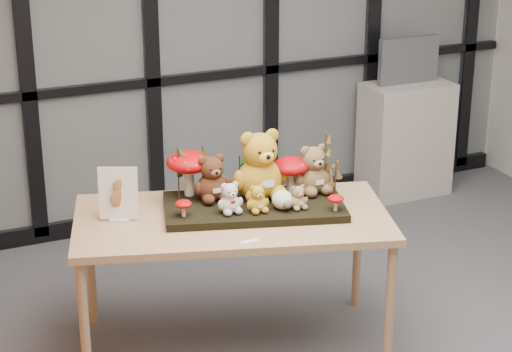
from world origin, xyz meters
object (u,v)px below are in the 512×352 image
bear_beige_small (298,196)px  monitor (409,60)px  mushroom_back_right (291,174)px  bear_small_yellow (257,197)px  diorama_tray (254,207)px  display_table (232,227)px  cabinet (405,139)px  mushroom_back_left (189,172)px  plush_cream_hedgehog (282,199)px  mushroom_front_right (336,202)px  bear_pooh_yellow (260,161)px  mushroom_front_left (183,208)px  bear_tan_back (313,166)px  bear_brown_medium (212,175)px  bear_white_bow (230,196)px

bear_beige_small → monitor: bearing=60.9°
bear_beige_small → mushroom_back_right: mushroom_back_right is taller
bear_small_yellow → diorama_tray: bearing=91.4°
display_table → cabinet: cabinet is taller
mushroom_back_left → monitor: monitor is taller
display_table → cabinet: bearing=53.6°
display_table → plush_cream_hedgehog: 0.31m
display_table → mushroom_front_right: (0.48, -0.24, 0.15)m
bear_pooh_yellow → mushroom_back_right: size_ratio=1.87×
bear_small_yellow → cabinet: size_ratio=0.19×
mushroom_front_left → monitor: 2.87m
bear_tan_back → cabinet: (1.61, 1.53, -0.52)m
mushroom_front_right → cabinet: (1.63, 1.82, -0.42)m
bear_beige_small → mushroom_front_right: 0.20m
bear_small_yellow → plush_cream_hedgehog: (0.14, -0.02, -0.03)m
bear_pooh_yellow → bear_tan_back: 0.31m
bear_brown_medium → bear_pooh_yellow: bearing=0.1°
mushroom_front_left → mushroom_front_right: (0.75, -0.25, -0.00)m
bear_tan_back → bear_brown_medium: bearing=-175.8°
mushroom_back_right → bear_tan_back: bearing=-16.8°
bear_tan_back → mushroom_back_left: (-0.63, 0.23, -0.01)m
bear_small_yellow → mushroom_back_right: size_ratio=0.73×
bear_brown_medium → cabinet: size_ratio=0.32×
bear_beige_small → mushroom_back_left: bearing=154.5°
display_table → mushroom_front_right: mushroom_front_right is taller
mushroom_back_left → mushroom_front_right: size_ratio=2.86×
bear_white_bow → plush_cream_hedgehog: 0.28m
diorama_tray → mushroom_front_left: size_ratio=9.76×
bear_beige_small → mushroom_front_right: size_ratio=1.51×
bear_tan_back → mushroom_back_right: bear_tan_back is taller
bear_brown_medium → bear_small_yellow: (0.15, -0.25, -0.06)m
display_table → mushroom_back_right: mushroom_back_right is taller
bear_beige_small → mushroom_back_right: (0.06, 0.21, 0.04)m
plush_cream_hedgehog → monitor: 2.54m
bear_tan_back → plush_cream_hedgehog: bearing=-132.8°
plush_cream_hedgehog → mushroom_front_left: bearing=-176.1°
bear_tan_back → bear_white_bow: bear_tan_back is taller
bear_tan_back → diorama_tray: bearing=-160.0°
diorama_tray → bear_white_bow: bear_white_bow is taller
bear_beige_small → mushroom_front_left: (-0.58, 0.15, -0.02)m
mushroom_front_right → mushroom_back_right: bearing=107.7°
bear_beige_small → mushroom_back_left: mushroom_back_left is taller
bear_brown_medium → bear_tan_back: 0.56m
bear_brown_medium → mushroom_back_right: 0.44m
bear_small_yellow → mushroom_front_right: bearing=-5.4°
display_table → diorama_tray: size_ratio=1.92×
plush_cream_hedgehog → cabinet: (1.87, 1.68, -0.43)m
monitor → mushroom_back_left: bearing=-149.6°
bear_white_bow → bear_beige_small: bearing=1.4°
bear_tan_back → plush_cream_hedgehog: size_ratio=2.68×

